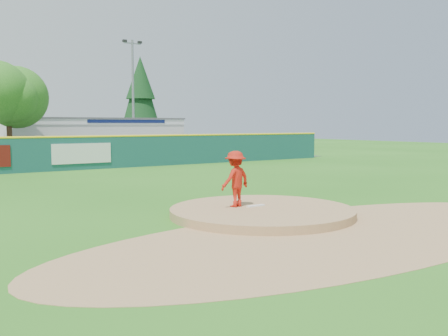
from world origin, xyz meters
TOP-DOWN VIEW (x-y plane):
  - ground at (0.00, 0.00)m, footprint 120.00×120.00m
  - pitchers_mound at (0.00, 0.00)m, footprint 5.50×5.50m
  - pitching_rubber at (0.00, 0.30)m, footprint 0.60×0.15m
  - infield_dirt_arc at (0.00, -3.00)m, footprint 15.40×15.40m
  - parking_lot at (0.00, 27.00)m, footprint 44.00×16.00m
  - pitcher at (-0.53, 0.63)m, footprint 1.20×0.84m
  - pool_building_grp at (6.00, 31.99)m, footprint 15.20×8.20m
  - fence_banners at (-2.29, 17.92)m, footprint 9.43×0.04m
  - outfield_fence at (0.00, 18.00)m, footprint 40.00×0.14m
  - deciduous_tree at (-2.00, 25.00)m, footprint 5.60×5.60m
  - conifer_tree at (13.00, 36.00)m, footprint 4.40×4.40m
  - light_pole_right at (9.00, 29.00)m, footprint 1.75×0.25m

SIDE VIEW (x-z plane):
  - ground at x=0.00m, z-range 0.00..0.00m
  - pitchers_mound at x=0.00m, z-range -0.25..0.25m
  - infield_dirt_arc at x=0.00m, z-range 0.00..0.01m
  - parking_lot at x=0.00m, z-range 0.00..0.02m
  - pitching_rubber at x=0.00m, z-range 0.25..0.29m
  - fence_banners at x=-2.29m, z-range 0.40..1.60m
  - outfield_fence at x=0.00m, z-range 0.05..2.12m
  - pitcher at x=-0.53m, z-range 0.25..1.94m
  - pool_building_grp at x=6.00m, z-range 0.01..3.32m
  - deciduous_tree at x=-2.00m, z-range 0.87..8.23m
  - conifer_tree at x=13.00m, z-range 0.79..10.29m
  - light_pole_right at x=9.00m, z-range 0.54..10.54m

